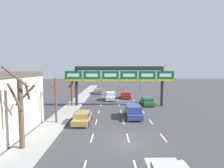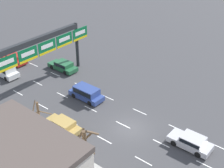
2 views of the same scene
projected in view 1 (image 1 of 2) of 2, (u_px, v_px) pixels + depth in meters
ground_plane at (129, 142)px, 15.08m from camera, size 220.00×220.00×0.00m
sidewalk_left at (36, 142)px, 14.98m from camera, size 2.80×110.00×0.15m
lane_dashes at (120, 108)px, 28.54m from camera, size 6.72×67.00×0.01m
sign_gantry at (119, 75)px, 29.86m from camera, size 18.54×0.70×6.86m
car_green at (147, 101)px, 31.12m from camera, size 1.92×4.76×1.38m
car_red at (126, 95)px, 38.75m from camera, size 1.97×4.34×1.41m
car_grey at (98, 91)px, 46.44m from camera, size 1.97×4.66×1.34m
car_gold at (82, 117)px, 20.51m from camera, size 1.86×4.44×1.37m
suv_white at (110, 96)px, 36.16m from camera, size 1.88×4.45×1.68m
suv_blue at (133, 110)px, 22.95m from camera, size 1.96×4.62×1.66m
traffic_light_near_gantry at (140, 79)px, 51.83m from camera, size 0.30×0.35×4.90m
tree_bare_closest at (21, 108)px, 13.38m from camera, size 1.88×1.95×6.42m
tree_bare_second at (72, 90)px, 29.94m from camera, size 1.86×1.88×5.43m
tree_bare_third at (56, 98)px, 20.11m from camera, size 1.80×1.78×5.15m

